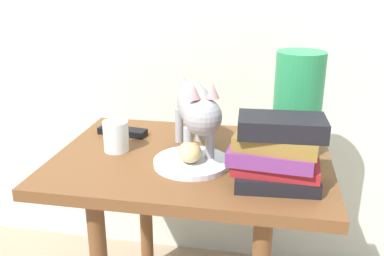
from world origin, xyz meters
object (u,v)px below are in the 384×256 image
object	(u,v)px
bread_roll	(190,152)
cat	(195,108)
green_vase	(298,104)
candle_jar	(116,138)
tv_remote	(122,131)
side_table	(192,185)
book_stack	(276,152)
plate	(192,162)

from	to	relation	value
bread_roll	cat	distance (m)	0.12
cat	green_vase	xyz separation A→B (m)	(0.26, 0.07, 0.01)
candle_jar	bread_roll	bearing A→B (deg)	-16.78
tv_remote	green_vase	bearing A→B (deg)	2.84
side_table	green_vase	distance (m)	0.36
bread_roll	candle_jar	xyz separation A→B (m)	(-0.22, 0.07, -0.00)
cat	candle_jar	size ratio (longest dim) A/B	5.40
bread_roll	candle_jar	world-z (taller)	candle_jar
green_vase	book_stack	bearing A→B (deg)	-103.79
bread_roll	candle_jar	bearing A→B (deg)	163.22
green_vase	tv_remote	xyz separation A→B (m)	(-0.51, 0.05, -0.13)
cat	green_vase	size ratio (longest dim) A/B	1.66
bread_roll	tv_remote	xyz separation A→B (m)	(-0.25, 0.19, -0.03)
book_stack	green_vase	size ratio (longest dim) A/B	0.78
side_table	cat	size ratio (longest dim) A/B	1.60
side_table	cat	distance (m)	0.22
green_vase	side_table	bearing A→B (deg)	-164.34
plate	book_stack	distance (m)	0.24
book_stack	bread_roll	bearing A→B (deg)	162.72
book_stack	green_vase	world-z (taller)	green_vase
side_table	green_vase	world-z (taller)	green_vase
side_table	green_vase	xyz separation A→B (m)	(0.27, 0.08, 0.23)
green_vase	tv_remote	distance (m)	0.53
tv_remote	side_table	bearing A→B (deg)	-19.03
cat	green_vase	bearing A→B (deg)	14.27
candle_jar	plate	bearing A→B (deg)	-14.36
side_table	bread_roll	size ratio (longest dim) A/B	9.18
bread_roll	tv_remote	world-z (taller)	bread_roll
side_table	plate	size ratio (longest dim) A/B	3.73
book_stack	tv_remote	world-z (taller)	book_stack
plate	book_stack	world-z (taller)	book_stack
book_stack	candle_jar	distance (m)	0.45
side_table	book_stack	size ratio (longest dim) A/B	3.39
side_table	plate	distance (m)	0.11
cat	book_stack	xyz separation A→B (m)	(0.21, -0.14, -0.05)
plate	cat	bearing A→B (deg)	92.80
plate	green_vase	xyz separation A→B (m)	(0.26, 0.13, 0.13)
bread_roll	cat	bearing A→B (deg)	90.06
candle_jar	tv_remote	world-z (taller)	candle_jar
side_table	bread_roll	bearing A→B (deg)	-84.24
plate	green_vase	world-z (taller)	green_vase
bread_roll	tv_remote	bearing A→B (deg)	142.54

